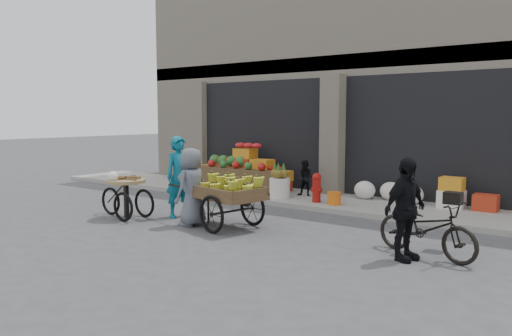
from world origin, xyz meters
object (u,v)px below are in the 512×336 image
Objects in this scene: seated_person at (306,178)px; vendor_grey at (192,187)px; pineapple_bin at (280,188)px; bicycle at (426,228)px; fire_hydrant at (317,186)px; cyclist at (405,209)px; tricycle_cart at (126,192)px; vendor_woman at (180,177)px; orange_bucket at (334,198)px; banana_cart at (226,190)px.

seated_person is 0.60× the size of vendor_grey.
bicycle is at bearing -30.83° from pineapple_bin.
fire_hydrant is at bearing -52.88° from seated_person.
bicycle is 1.09× the size of cyclist.
seated_person is 5.37m from bicycle.
tricycle_cart reaches higher than fire_hydrant.
vendor_woman reaches higher than seated_person.
vendor_woman reaches higher than tricycle_cart.
tricycle_cart reaches higher than bicycle.
bicycle is at bearing -41.42° from orange_bucket.
cyclist is at bearing 10.00° from banana_cart.
vendor_grey is 0.99× the size of cyclist.
bicycle is at bearing 93.55° from vendor_grey.
vendor_grey is 4.53m from bicycle.
bicycle is at bearing -48.54° from seated_person.
fire_hydrant is 0.28× the size of banana_cart.
seated_person reaches higher than orange_bucket.
pineapple_bin is 0.75m from seated_person.
fire_hydrant is at bearing 95.32° from banana_cart.
seated_person is at bearing 172.07° from vendor_grey.
vendor_woman is at bearing -123.43° from vendor_grey.
vendor_woman is at bearing -117.17° from seated_person.
banana_cart is (-0.82, -2.95, 0.47)m from orange_bucket.
seated_person is (-1.20, 0.70, 0.31)m from orange_bucket.
tricycle_cart is at bearing -154.84° from banana_cart.
bicycle is at bearing -69.22° from vendor_woman.
banana_cart is at bearing 109.28° from bicycle.
fire_hydrant is at bearing 174.29° from orange_bucket.
seated_person is 3.67m from banana_cart.
bicycle is (5.27, 0.12, -0.43)m from vendor_woman.
vendor_woman reaches higher than vendor_grey.
seated_person reaches higher than bicycle.
banana_cart is (0.78, -3.05, 0.37)m from pineapple_bin.
banana_cart is (0.38, -3.65, 0.16)m from seated_person.
vendor_grey reaches higher than tricycle_cart.
cyclist is at bearing -35.56° from pineapple_bin.
vendor_woman is (-1.07, -3.47, 0.30)m from seated_person.
orange_bucket is at bearing 49.19° from tricycle_cart.
vendor_grey is at bearing -104.24° from seated_person.
vendor_grey is 4.29m from cyclist.
vendor_woman is at bearing -103.18° from pineapple_bin.
orange_bucket is 0.19× the size of bicycle.
fire_hydrant is 3.35m from vendor_woman.
pineapple_bin is 0.56× the size of seated_person.
cyclist is at bearing 168.09° from bicycle.
orange_bucket is at bearing -40.26° from seated_person.
banana_cart is at bearing 103.21° from cyclist.
vendor_grey is (1.65, 0.31, 0.21)m from tricycle_cart.
cyclist is at bearing -47.42° from orange_bucket.
banana_cart is at bearing 14.67° from tricycle_cart.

